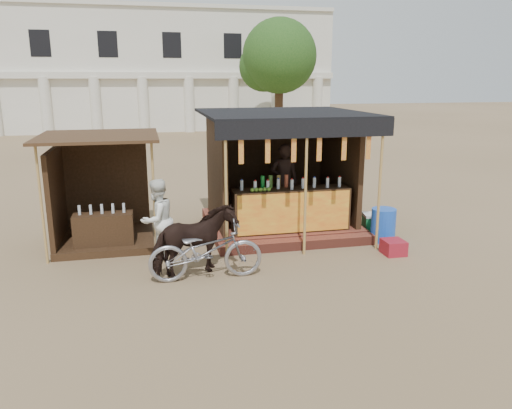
% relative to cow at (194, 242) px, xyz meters
% --- Properties ---
extents(ground, '(120.00, 120.00, 0.00)m').
position_rel_cow_xyz_m(ground, '(1.30, -0.89, -0.65)').
color(ground, '#846B4C').
rests_on(ground, ground).
extents(main_stall, '(3.60, 3.61, 2.78)m').
position_rel_cow_xyz_m(main_stall, '(2.31, 2.47, 0.38)').
color(main_stall, brown).
rests_on(main_stall, ground).
extents(secondary_stall, '(2.40, 2.40, 2.38)m').
position_rel_cow_xyz_m(secondary_stall, '(-1.87, 2.34, 0.20)').
color(secondary_stall, '#3A2215').
rests_on(secondary_stall, ground).
extents(cow, '(1.69, 1.24, 1.30)m').
position_rel_cow_xyz_m(cow, '(0.00, 0.00, 0.00)').
color(cow, black).
rests_on(cow, ground).
extents(motorbike, '(2.04, 0.72, 1.07)m').
position_rel_cow_xyz_m(motorbike, '(0.18, -0.19, -0.11)').
color(motorbike, '#93929A').
rests_on(motorbike, ground).
extents(bystander, '(1.00, 0.98, 1.62)m').
position_rel_cow_xyz_m(bystander, '(-0.61, 1.05, 0.16)').
color(bystander, white).
rests_on(bystander, ground).
extents(blue_barrel, '(0.65, 0.65, 0.74)m').
position_rel_cow_xyz_m(blue_barrel, '(4.27, 1.11, -0.28)').
color(blue_barrel, blue).
rests_on(blue_barrel, ground).
extents(red_crate, '(0.43, 0.45, 0.30)m').
position_rel_cow_xyz_m(red_crate, '(4.09, 0.26, -0.50)').
color(red_crate, maroon).
rests_on(red_crate, ground).
extents(cooler, '(0.71, 0.54, 0.46)m').
position_rel_cow_xyz_m(cooler, '(4.42, 1.71, -0.42)').
color(cooler, '#1C7E41').
rests_on(cooler, ground).
extents(background_building, '(26.00, 7.45, 8.18)m').
position_rel_cow_xyz_m(background_building, '(-0.70, 29.05, 3.33)').
color(background_building, silver).
rests_on(background_building, ground).
extents(tree, '(4.50, 4.40, 7.00)m').
position_rel_cow_xyz_m(tree, '(7.11, 21.25, 3.98)').
color(tree, '#382314').
rests_on(tree, ground).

